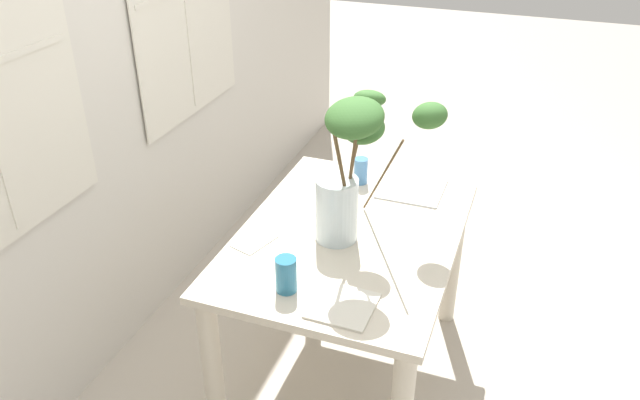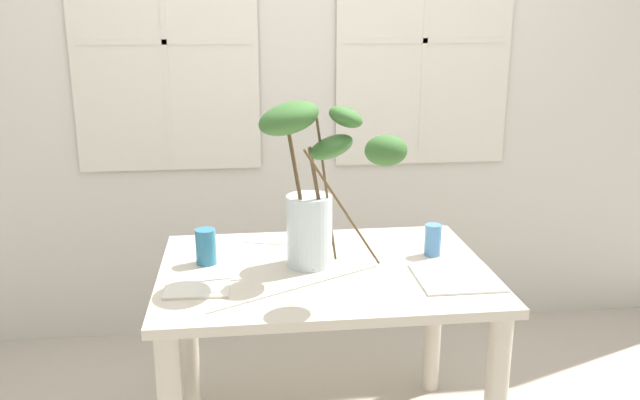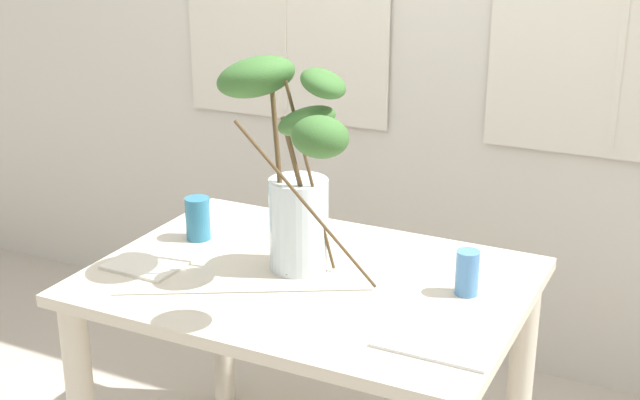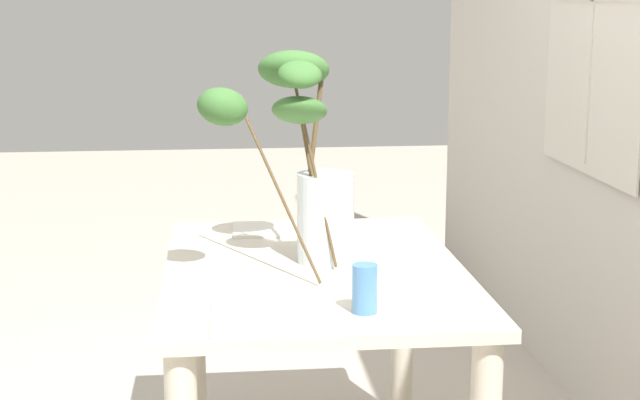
{
  "view_description": "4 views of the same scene",
  "coord_description": "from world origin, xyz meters",
  "px_view_note": "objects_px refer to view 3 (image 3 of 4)",
  "views": [
    {
      "loc": [
        -1.83,
        -0.41,
        1.76
      ],
      "look_at": [
        0.09,
        0.07,
        0.97
      ],
      "focal_mm": 40.73,
      "sensor_mm": 36.0,
      "label": 1
    },
    {
      "loc": [
        -1.49,
        -1.62,
        1.99
      ],
      "look_at": [
        0.1,
        0.08,
        0.92
      ],
      "focal_mm": 51.03,
      "sensor_mm": 36.0,
      "label": 2
    },
    {
      "loc": [
        0.2,
        -1.43,
        1.61
      ],
      "look_at": [
        -0.04,
        0.0,
        0.95
      ],
      "focal_mm": 46.71,
      "sensor_mm": 36.0,
      "label": 3
    },
    {
      "loc": [
        2.04,
        -0.45,
        1.87
      ],
      "look_at": [
        -0.02,
        0.1,
        0.84
      ],
      "focal_mm": 35.24,
      "sensor_mm": 36.0,
      "label": 4
    }
  ],
  "objects_px": {
    "drinking_glass_blue_right": "(560,415)",
    "drinking_glass_blue_left": "(150,369)",
    "vase_with_branches": "(338,232)",
    "plate_square_right": "(570,459)",
    "dining_table": "(339,468)",
    "plate_square_left": "(105,431)"
  },
  "relations": [
    {
      "from": "dining_table",
      "to": "drinking_glass_blue_left",
      "type": "height_order",
      "value": "drinking_glass_blue_left"
    },
    {
      "from": "dining_table",
      "to": "drinking_glass_blue_left",
      "type": "xyz_separation_m",
      "value": [
        -0.41,
        0.03,
        0.18
      ]
    },
    {
      "from": "vase_with_branches",
      "to": "plate_square_right",
      "type": "xyz_separation_m",
      "value": [
        0.45,
        -0.09,
        -0.39
      ]
    },
    {
      "from": "drinking_glass_blue_right",
      "to": "plate_square_right",
      "type": "height_order",
      "value": "drinking_glass_blue_right"
    },
    {
      "from": "dining_table",
      "to": "plate_square_right",
      "type": "bearing_deg",
      "value": -11.27
    },
    {
      "from": "drinking_glass_blue_right",
      "to": "drinking_glass_blue_left",
      "type": "bearing_deg",
      "value": 176.68
    },
    {
      "from": "dining_table",
      "to": "plate_square_left",
      "type": "distance_m",
      "value": 0.48
    },
    {
      "from": "drinking_glass_blue_right",
      "to": "plate_square_left",
      "type": "height_order",
      "value": "drinking_glass_blue_right"
    },
    {
      "from": "dining_table",
      "to": "plate_square_right",
      "type": "relative_size",
      "value": 4.73
    },
    {
      "from": "dining_table",
      "to": "plate_square_left",
      "type": "relative_size",
      "value": 4.38
    },
    {
      "from": "plate_square_right",
      "to": "vase_with_branches",
      "type": "bearing_deg",
      "value": 168.94
    },
    {
      "from": "plate_square_right",
      "to": "dining_table",
      "type": "bearing_deg",
      "value": 168.73
    },
    {
      "from": "vase_with_branches",
      "to": "plate_square_left",
      "type": "distance_m",
      "value": 0.6
    },
    {
      "from": "plate_square_left",
      "to": "plate_square_right",
      "type": "distance_m",
      "value": 0.89
    },
    {
      "from": "dining_table",
      "to": "plate_square_right",
      "type": "height_order",
      "value": "plate_square_right"
    },
    {
      "from": "vase_with_branches",
      "to": "plate_square_right",
      "type": "height_order",
      "value": "vase_with_branches"
    },
    {
      "from": "plate_square_left",
      "to": "drinking_glass_blue_left",
      "type": "bearing_deg",
      "value": 78.81
    },
    {
      "from": "dining_table",
      "to": "drinking_glass_blue_right",
      "type": "bearing_deg",
      "value": -1.85
    },
    {
      "from": "vase_with_branches",
      "to": "plate_square_right",
      "type": "distance_m",
      "value": 0.6
    },
    {
      "from": "dining_table",
      "to": "drinking_glass_blue_right",
      "type": "relative_size",
      "value": 10.13
    },
    {
      "from": "vase_with_branches",
      "to": "drinking_glass_blue_left",
      "type": "bearing_deg",
      "value": 175.03
    },
    {
      "from": "vase_with_branches",
      "to": "drinking_glass_blue_right",
      "type": "height_order",
      "value": "vase_with_branches"
    }
  ]
}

